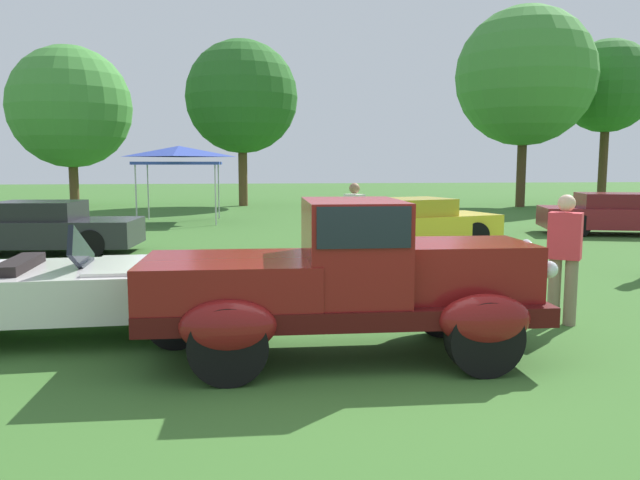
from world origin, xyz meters
TOP-DOWN VIEW (x-y plane):
  - ground_plane at (0.00, 0.00)m, footprint 120.00×120.00m
  - feature_pickup_truck at (-0.14, 0.41)m, footprint 4.28×1.87m
  - neighbor_convertible at (-3.31, 1.67)m, footprint 4.67×1.91m
  - show_car_charcoal at (-5.79, 8.85)m, footprint 4.23×2.01m
  - show_car_yellow at (3.10, 9.05)m, footprint 4.36×2.75m
  - show_car_burgundy at (9.73, 10.92)m, footprint 4.69×2.76m
  - spectator_between_cars at (2.88, 1.43)m, footprint 0.46×0.43m
  - spectator_far_side at (1.03, 6.48)m, footprint 0.42×0.47m
  - canopy_tent_left_field at (-3.50, 16.48)m, footprint 2.91×2.91m
  - treeline_far_left at (-9.45, 25.31)m, footprint 5.79×5.79m
  - treeline_mid_left at (-1.28, 24.96)m, footprint 5.48×5.48m
  - treeline_center at (12.11, 22.62)m, footprint 6.54×6.54m
  - treeline_mid_right at (17.47, 24.51)m, footprint 4.74×4.74m

SIDE VIEW (x-z plane):
  - ground_plane at x=0.00m, z-range 0.00..0.00m
  - neighbor_convertible at x=-3.31m, z-range -0.12..1.28m
  - show_car_yellow at x=3.10m, z-range -0.01..1.21m
  - show_car_charcoal at x=-5.79m, z-range -0.01..1.21m
  - show_car_burgundy at x=9.73m, z-range -0.01..1.21m
  - feature_pickup_truck at x=-0.14m, z-range 0.01..1.71m
  - spectator_between_cars at x=2.88m, z-range 0.07..1.76m
  - spectator_far_side at x=1.03m, z-range 0.07..1.76m
  - canopy_tent_left_field at x=-3.50m, z-range 1.07..3.78m
  - treeline_far_left at x=-9.45m, z-range 0.93..8.61m
  - treeline_mid_left at x=-1.28m, z-range 1.28..9.35m
  - treeline_mid_right at x=17.47m, z-range 1.82..10.25m
  - treeline_center at x=12.11m, z-range 1.46..10.93m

